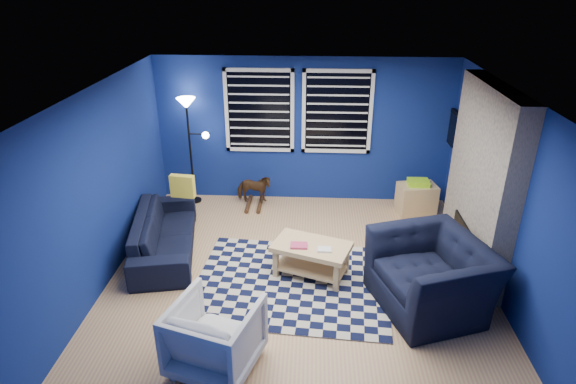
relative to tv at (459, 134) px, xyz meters
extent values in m
plane|color=tan|center=(-2.45, -2.00, -1.40)|extent=(5.00, 5.00, 0.00)
plane|color=white|center=(-2.45, -2.00, 1.10)|extent=(5.00, 5.00, 0.00)
plane|color=navy|center=(-2.45, 0.50, -0.15)|extent=(5.00, 0.00, 5.00)
plane|color=navy|center=(-4.95, -2.00, -0.15)|extent=(0.00, 5.00, 5.00)
plane|color=navy|center=(0.05, -2.00, -0.15)|extent=(0.00, 5.00, 5.00)
cube|color=gray|center=(-0.08, -1.50, -0.15)|extent=(0.26, 2.00, 2.50)
cube|color=black|center=(-0.22, -1.50, -1.05)|extent=(0.04, 0.70, 0.60)
cube|color=gray|center=(-0.35, -1.50, -1.36)|extent=(0.50, 1.20, 0.08)
cube|color=black|center=(-3.20, 0.48, 0.20)|extent=(1.05, 0.02, 1.30)
cube|color=white|center=(-3.20, 0.47, 0.88)|extent=(1.17, 0.05, 0.06)
cube|color=white|center=(-3.20, 0.47, -0.48)|extent=(1.17, 0.05, 0.06)
cube|color=black|center=(-1.90, 0.48, 0.20)|extent=(1.05, 0.02, 1.30)
cube|color=white|center=(-1.90, 0.47, 0.88)|extent=(1.17, 0.05, 0.06)
cube|color=white|center=(-1.90, 0.47, -0.48)|extent=(1.17, 0.05, 0.06)
cube|color=black|center=(0.00, 0.00, 0.00)|extent=(0.06, 1.00, 0.58)
cube|color=black|center=(-0.03, 0.00, 0.00)|extent=(0.01, 0.92, 0.50)
cube|color=black|center=(-2.53, -2.13, -1.39)|extent=(2.65, 2.19, 0.02)
imported|color=black|center=(-4.40, -1.43, -1.10)|extent=(2.15, 1.17, 0.60)
imported|color=black|center=(-0.84, -2.49, -0.97)|extent=(1.65, 1.55, 0.87)
imported|color=gray|center=(-3.24, -3.61, -1.01)|extent=(1.04, 1.06, 0.77)
imported|color=#442415|center=(-3.28, 0.11, -1.07)|extent=(0.31, 0.62, 0.51)
cube|color=#D6B778|center=(-2.28, -1.93, -0.96)|extent=(1.13, 0.87, 0.07)
cube|color=#D6B778|center=(-2.28, -1.93, -1.27)|extent=(1.02, 0.76, 0.03)
cube|color=#BA355B|center=(-2.44, -1.99, -0.91)|extent=(0.26, 0.22, 0.03)
cube|color=silver|center=(-2.11, -2.06, -0.91)|extent=(0.21, 0.18, 0.03)
cube|color=#D6B778|center=(-2.70, -2.15, -1.19)|extent=(0.08, 0.08, 0.40)
cube|color=#D6B778|center=(-1.86, -2.15, -1.19)|extent=(0.08, 0.08, 0.40)
cube|color=#D6B778|center=(-2.70, -1.71, -1.19)|extent=(0.08, 0.08, 0.40)
cube|color=#D6B778|center=(-1.86, -1.71, -1.19)|extent=(0.08, 0.08, 0.40)
cube|color=#D6B778|center=(-0.53, 0.01, -1.15)|extent=(0.67, 0.51, 0.51)
cube|color=black|center=(-0.53, 0.01, -1.15)|extent=(0.59, 0.46, 0.41)
cube|color=#9FEE1C|center=(-0.53, 0.01, -0.85)|extent=(0.38, 0.32, 0.09)
cylinder|color=black|center=(-4.37, 0.25, -1.39)|extent=(0.23, 0.23, 0.03)
cylinder|color=black|center=(-4.37, 0.25, -0.52)|extent=(0.04, 0.04, 1.73)
cone|color=white|center=(-4.37, 0.25, 0.37)|extent=(0.31, 0.31, 0.18)
sphere|color=white|center=(-4.08, 0.20, -0.15)|extent=(0.12, 0.12, 0.12)
cube|color=yellow|center=(-4.25, -0.82, -0.63)|extent=(0.38, 0.16, 0.35)
camera|label=1|loc=(-2.30, -7.37, 2.36)|focal=30.00mm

